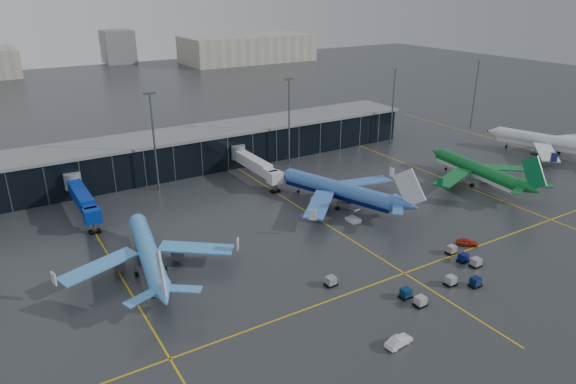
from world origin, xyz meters
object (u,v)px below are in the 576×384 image
airliner_aer_lingus (478,161)px  service_van_red (467,242)px  airliner_klm_near (338,180)px  baggage_carts (435,275)px  mobile_airstair (353,218)px  service_van_white (399,341)px  airliner_arkefly (147,241)px  airliner_ba (552,134)px

airliner_aer_lingus → service_van_red: bearing=-135.2°
airliner_klm_near → baggage_carts: size_ratio=1.39×
mobile_airstair → airliner_klm_near: bearing=73.3°
airliner_klm_near → airliner_aer_lingus: 41.33m
airliner_klm_near → service_van_white: size_ratio=8.84×
airliner_arkefly → airliner_ba: bearing=10.3°
airliner_aer_lingus → mobile_airstair: bearing=-169.6°
baggage_carts → service_van_red: 16.50m
airliner_arkefly → mobile_airstair: 46.11m
mobile_airstair → service_van_white: mobile_airstair is taller
airliner_klm_near → baggage_carts: (-5.51, -37.11, -5.53)m
airliner_arkefly → airliner_aer_lingus: bearing=8.1°
baggage_carts → service_van_white: (-18.50, -10.37, 0.00)m
airliner_klm_near → mobile_airstair: airliner_klm_near is taller
airliner_arkefly → service_van_red: 63.60m
baggage_carts → service_van_red: (15.40, 5.95, -0.04)m
airliner_ba → mobile_airstair: bearing=166.7°
airliner_ba → service_van_red: bearing=-176.2°
airliner_aer_lingus → service_van_red: size_ratio=9.32×
airliner_aer_lingus → baggage_carts: airliner_aer_lingus is taller
airliner_ba → airliner_aer_lingus: bearing=168.4°
airliner_klm_near → service_van_red: bearing=-91.7°
airliner_arkefly → mobile_airstair: size_ratio=11.02×
airliner_klm_near → mobile_airstair: bearing=-124.9°
airliner_arkefly → airliner_ba: (128.62, 3.07, 1.02)m
airliner_arkefly → service_van_red: bearing=-14.1°
service_van_white → mobile_airstair: bearing=-36.0°
mobile_airstair → airliner_aer_lingus: bearing=2.0°
airliner_aer_lingus → airliner_ba: bearing=13.5°
airliner_ba → baggage_carts: bearing=-176.2°
airliner_aer_lingus → airliner_ba: airliner_ba is taller
airliner_arkefly → airliner_ba: 128.66m
airliner_ba → mobile_airstair: 83.40m
service_van_red → service_van_white: bearing=157.1°
airliner_arkefly → mobile_airstair: bearing=4.5°
airliner_klm_near → baggage_carts: bearing=-117.7°
service_van_white → airliner_klm_near: bearing=-33.4°
airliner_aer_lingus → mobile_airstair: 43.78m
mobile_airstair → service_van_white: bearing=-120.5°
airliner_klm_near → airliner_aer_lingus: bearing=-29.8°
airliner_arkefly → service_van_red: airliner_arkefly is taller
airliner_arkefly → airliner_aer_lingus: 89.10m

